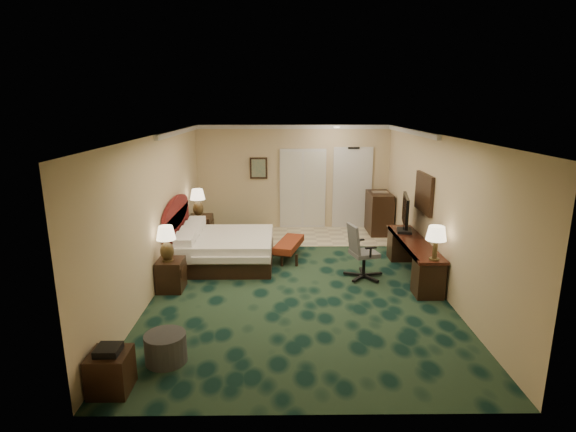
{
  "coord_description": "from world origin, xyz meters",
  "views": [
    {
      "loc": [
        -0.26,
        -7.87,
        3.23
      ],
      "look_at": [
        -0.17,
        0.6,
        1.1
      ],
      "focal_mm": 28.0,
      "sensor_mm": 36.0,
      "label": 1
    }
  ],
  "objects_px": {
    "bed": "(226,250)",
    "tv": "(405,214)",
    "side_table": "(111,372)",
    "desk_chair": "(364,251)",
    "desk": "(413,258)",
    "ottoman": "(166,348)",
    "minibar": "(379,213)",
    "nightstand_far": "(201,230)",
    "bed_bench": "(289,250)",
    "lamp_near": "(167,244)",
    "nightstand_near": "(171,275)",
    "lamp_far": "(198,203)"
  },
  "relations": [
    {
      "from": "desk",
      "to": "bed",
      "type": "bearing_deg",
      "value": 169.36
    },
    {
      "from": "nightstand_far",
      "to": "desk_chair",
      "type": "relative_size",
      "value": 0.62
    },
    {
      "from": "lamp_near",
      "to": "minibar",
      "type": "bearing_deg",
      "value": 39.23
    },
    {
      "from": "bed",
      "to": "minibar",
      "type": "bearing_deg",
      "value": 32.03
    },
    {
      "from": "bed",
      "to": "side_table",
      "type": "xyz_separation_m",
      "value": [
        -0.8,
        -4.24,
        -0.06
      ]
    },
    {
      "from": "ottoman",
      "to": "tv",
      "type": "bearing_deg",
      "value": 42.07
    },
    {
      "from": "bed_bench",
      "to": "minibar",
      "type": "height_order",
      "value": "minibar"
    },
    {
      "from": "nightstand_near",
      "to": "tv",
      "type": "height_order",
      "value": "tv"
    },
    {
      "from": "lamp_near",
      "to": "minibar",
      "type": "xyz_separation_m",
      "value": [
        4.46,
        3.64,
        -0.35
      ]
    },
    {
      "from": "lamp_near",
      "to": "bed_bench",
      "type": "relative_size",
      "value": 0.55
    },
    {
      "from": "nightstand_far",
      "to": "desk_chair",
      "type": "height_order",
      "value": "desk_chair"
    },
    {
      "from": "bed",
      "to": "desk",
      "type": "relative_size",
      "value": 0.8
    },
    {
      "from": "side_table",
      "to": "bed_bench",
      "type": "bearing_deg",
      "value": 65.18
    },
    {
      "from": "side_table",
      "to": "desk_chair",
      "type": "distance_m",
      "value": 4.93
    },
    {
      "from": "nightstand_far",
      "to": "side_table",
      "type": "bearing_deg",
      "value": -90.31
    },
    {
      "from": "minibar",
      "to": "bed",
      "type": "bearing_deg",
      "value": -147.97
    },
    {
      "from": "lamp_near",
      "to": "desk_chair",
      "type": "distance_m",
      "value": 3.61
    },
    {
      "from": "desk",
      "to": "minibar",
      "type": "xyz_separation_m",
      "value": [
        -0.05,
        2.96,
        0.18
      ]
    },
    {
      "from": "tv",
      "to": "minibar",
      "type": "xyz_separation_m",
      "value": [
        -0.03,
        2.31,
        -0.54
      ]
    },
    {
      "from": "nightstand_far",
      "to": "side_table",
      "type": "xyz_separation_m",
      "value": [
        -0.03,
        -5.67,
        -0.09
      ]
    },
    {
      "from": "bed",
      "to": "tv",
      "type": "relative_size",
      "value": 1.98
    },
    {
      "from": "lamp_far",
      "to": "tv",
      "type": "distance_m",
      "value": 4.69
    },
    {
      "from": "nightstand_near",
      "to": "minibar",
      "type": "relative_size",
      "value": 0.53
    },
    {
      "from": "ottoman",
      "to": "lamp_far",
      "type": "bearing_deg",
      "value": 95.42
    },
    {
      "from": "bed",
      "to": "minibar",
      "type": "distance_m",
      "value": 4.28
    },
    {
      "from": "nightstand_near",
      "to": "desk",
      "type": "relative_size",
      "value": 0.23
    },
    {
      "from": "bed",
      "to": "lamp_far",
      "type": "distance_m",
      "value": 1.76
    },
    {
      "from": "bed",
      "to": "nightstand_near",
      "type": "height_order",
      "value": "bed"
    },
    {
      "from": "side_table",
      "to": "desk",
      "type": "bearing_deg",
      "value": 38.43
    },
    {
      "from": "ottoman",
      "to": "desk_chair",
      "type": "height_order",
      "value": "desk_chair"
    },
    {
      "from": "lamp_near",
      "to": "desk",
      "type": "bearing_deg",
      "value": 8.65
    },
    {
      "from": "side_table",
      "to": "minibar",
      "type": "height_order",
      "value": "minibar"
    },
    {
      "from": "bed",
      "to": "desk_chair",
      "type": "distance_m",
      "value": 2.83
    },
    {
      "from": "ottoman",
      "to": "side_table",
      "type": "distance_m",
      "value": 0.77
    },
    {
      "from": "lamp_near",
      "to": "minibar",
      "type": "relative_size",
      "value": 0.61
    },
    {
      "from": "desk",
      "to": "tv",
      "type": "relative_size",
      "value": 2.47
    },
    {
      "from": "bed",
      "to": "nightstand_near",
      "type": "relative_size",
      "value": 3.43
    },
    {
      "from": "ottoman",
      "to": "desk",
      "type": "xyz_separation_m",
      "value": [
        4.0,
        2.94,
        0.15
      ]
    },
    {
      "from": "side_table",
      "to": "desk",
      "type": "relative_size",
      "value": 0.2
    },
    {
      "from": "ottoman",
      "to": "desk",
      "type": "bearing_deg",
      "value": 36.39
    },
    {
      "from": "bed",
      "to": "ottoman",
      "type": "bearing_deg",
      "value": -95.13
    },
    {
      "from": "nightstand_far",
      "to": "desk",
      "type": "distance_m",
      "value": 4.92
    },
    {
      "from": "desk",
      "to": "minibar",
      "type": "bearing_deg",
      "value": 90.92
    },
    {
      "from": "ottoman",
      "to": "desk_chair",
      "type": "xyz_separation_m",
      "value": [
        3.04,
        2.84,
        0.34
      ]
    },
    {
      "from": "lamp_far",
      "to": "ottoman",
      "type": "bearing_deg",
      "value": -84.58
    },
    {
      "from": "lamp_near",
      "to": "bed_bench",
      "type": "distance_m",
      "value": 2.81
    },
    {
      "from": "lamp_far",
      "to": "bed_bench",
      "type": "distance_m",
      "value": 2.5
    },
    {
      "from": "desk_chair",
      "to": "minibar",
      "type": "xyz_separation_m",
      "value": [
        0.91,
        3.06,
        -0.01
      ]
    },
    {
      "from": "nightstand_far",
      "to": "lamp_far",
      "type": "relative_size",
      "value": 1.02
    },
    {
      "from": "bed",
      "to": "bed_bench",
      "type": "height_order",
      "value": "bed"
    }
  ]
}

